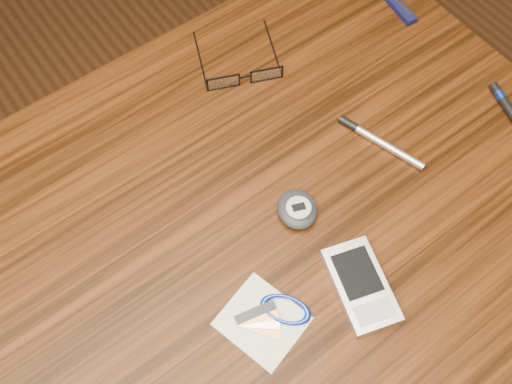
% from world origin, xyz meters
% --- Properties ---
extents(ground, '(3.80, 3.80, 0.00)m').
position_xyz_m(ground, '(0.00, 0.00, 0.00)').
color(ground, '#472814').
rests_on(ground, ground).
extents(desk, '(1.00, 0.70, 0.75)m').
position_xyz_m(desk, '(0.00, 0.00, 0.65)').
color(desk, '#3B1B09').
rests_on(desk, ground).
extents(eyeglasses, '(0.15, 0.15, 0.03)m').
position_xyz_m(eyeglasses, '(0.16, 0.20, 0.76)').
color(eyeglasses, black).
rests_on(eyeglasses, desk).
extents(pda_phone, '(0.09, 0.12, 0.02)m').
position_xyz_m(pda_phone, '(0.08, -0.14, 0.76)').
color(pda_phone, silver).
rests_on(pda_phone, desk).
extents(pedometer, '(0.07, 0.07, 0.02)m').
position_xyz_m(pedometer, '(0.08, -0.02, 0.76)').
color(pedometer, '#22262C').
rests_on(pedometer, desk).
extents(notepad_keys, '(0.12, 0.11, 0.01)m').
position_xyz_m(notepad_keys, '(-0.02, -0.11, 0.75)').
color(notepad_keys, white).
rests_on(notepad_keys, desk).
extents(pocket_knife, '(0.03, 0.08, 0.01)m').
position_xyz_m(pocket_knife, '(0.44, 0.17, 0.75)').
color(pocket_knife, '#101139').
rests_on(pocket_knife, desk).
extents(silver_pen, '(0.05, 0.13, 0.01)m').
position_xyz_m(silver_pen, '(0.24, 0.01, 0.76)').
color(silver_pen, silver).
rests_on(silver_pen, desk).
extents(black_blue_pen, '(0.04, 0.10, 0.01)m').
position_xyz_m(black_blue_pen, '(0.43, -0.07, 0.76)').
color(black_blue_pen, black).
rests_on(black_blue_pen, desk).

